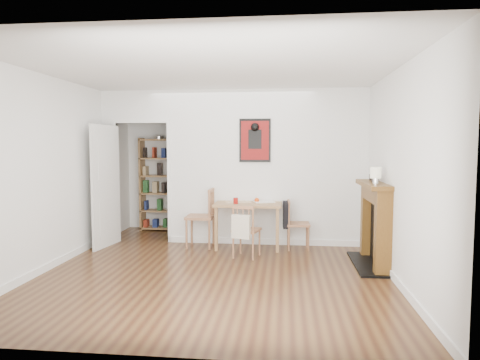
# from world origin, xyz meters

# --- Properties ---
(ground) EXTENTS (5.20, 5.20, 0.00)m
(ground) POSITION_xyz_m (0.00, 0.00, 0.00)
(ground) COLOR #56371B
(ground) RESTS_ON ground
(room_shell) EXTENTS (5.20, 5.20, 5.20)m
(room_shell) POSITION_xyz_m (0.10, 1.34, 1.30)
(room_shell) COLOR silver
(room_shell) RESTS_ON ground
(dining_table) EXTENTS (1.08, 0.69, 0.74)m
(dining_table) POSITION_xyz_m (0.31, 1.10, 0.65)
(dining_table) COLOR #A0794A
(dining_table) RESTS_ON ground
(chair_left) EXTENTS (0.49, 0.49, 0.97)m
(chair_left) POSITION_xyz_m (-0.48, 1.08, 0.48)
(chair_left) COLOR #A5714D
(chair_left) RESTS_ON ground
(chair_right) EXTENTS (0.46, 0.41, 0.79)m
(chair_right) POSITION_xyz_m (1.10, 1.08, 0.41)
(chair_right) COLOR #A5714D
(chair_right) RESTS_ON ground
(chair_front) EXTENTS (0.49, 0.52, 0.80)m
(chair_front) POSITION_xyz_m (0.33, 0.49, 0.40)
(chair_front) COLOR #A5714D
(chair_front) RESTS_ON ground
(bookshelf) EXTENTS (0.76, 0.31, 1.81)m
(bookshelf) POSITION_xyz_m (-1.55, 2.40, 0.90)
(bookshelf) COLOR #A0794A
(bookshelf) RESTS_ON ground
(fireplace) EXTENTS (0.45, 1.25, 1.16)m
(fireplace) POSITION_xyz_m (2.16, 0.25, 0.62)
(fireplace) COLOR brown
(fireplace) RESTS_ON ground
(red_glass) EXTENTS (0.08, 0.08, 0.10)m
(red_glass) POSITION_xyz_m (0.12, 0.97, 0.79)
(red_glass) COLOR maroon
(red_glass) RESTS_ON dining_table
(orange_fruit) EXTENTS (0.08, 0.08, 0.08)m
(orange_fruit) POSITION_xyz_m (0.45, 1.16, 0.78)
(orange_fruit) COLOR #DA440B
(orange_fruit) RESTS_ON dining_table
(placemat) EXTENTS (0.48, 0.40, 0.00)m
(placemat) POSITION_xyz_m (0.13, 1.19, 0.74)
(placemat) COLOR beige
(placemat) RESTS_ON dining_table
(notebook) EXTENTS (0.37, 0.31, 0.02)m
(notebook) POSITION_xyz_m (0.56, 1.20, 0.75)
(notebook) COLOR white
(notebook) RESTS_ON dining_table
(mantel_lamp) EXTENTS (0.14, 0.14, 0.22)m
(mantel_lamp) POSITION_xyz_m (2.08, -0.06, 1.30)
(mantel_lamp) COLOR silver
(mantel_lamp) RESTS_ON fireplace
(ceramic_jar_a) EXTENTS (0.10, 0.10, 0.12)m
(ceramic_jar_a) POSITION_xyz_m (2.15, 0.31, 1.22)
(ceramic_jar_a) COLOR black
(ceramic_jar_a) RESTS_ON fireplace
(ceramic_jar_b) EXTENTS (0.07, 0.07, 0.09)m
(ceramic_jar_b) POSITION_xyz_m (2.16, 0.59, 1.21)
(ceramic_jar_b) COLOR black
(ceramic_jar_b) RESTS_ON fireplace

